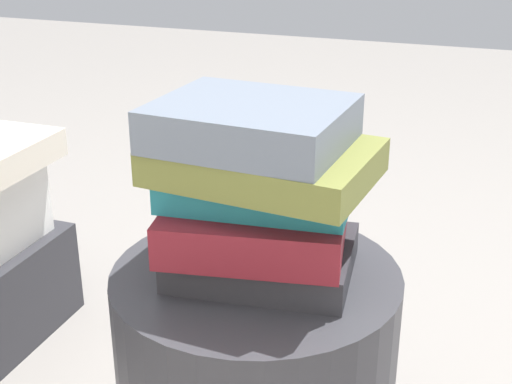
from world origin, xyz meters
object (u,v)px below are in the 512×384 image
Objects in this scene: book_maroon at (256,223)px; book_teal at (259,189)px; book_slate at (253,123)px; book_olive at (264,162)px; book_charcoal at (263,257)px.

book_maroon is 0.96× the size of book_teal.
book_teal is 0.10m from book_slate.
book_charcoal is at bearing -58.17° from book_olive.
book_charcoal is at bearing 166.28° from book_teal.
book_charcoal is 0.15m from book_olive.
book_olive is (-0.01, 0.01, 0.04)m from book_teal.
book_maroon is 0.86× the size of book_olive.
book_slate is (0.01, 0.00, 0.20)m from book_charcoal.
book_olive is at bearing 154.77° from book_maroon.
book_olive is 1.16× the size of book_slate.
book_slate is (0.00, -0.00, 0.15)m from book_maroon.
book_teal is 1.04× the size of book_slate.
book_teal is 0.05m from book_olive.
book_charcoal is at bearing -165.08° from book_slate.
book_slate is at bearing -17.70° from book_maroon.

